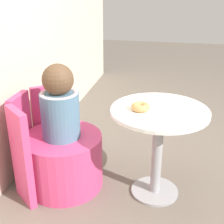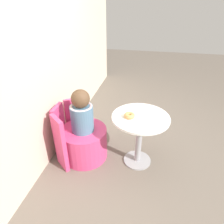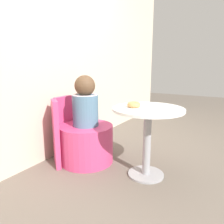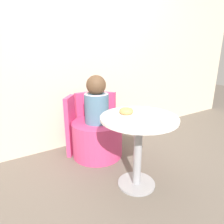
% 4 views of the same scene
% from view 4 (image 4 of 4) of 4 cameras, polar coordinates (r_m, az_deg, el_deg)
% --- Properties ---
extents(ground_plane, '(12.00, 12.00, 0.00)m').
position_cam_4_polar(ground_plane, '(1.94, 5.71, -20.50)').
color(ground_plane, '#665B51').
extents(back_wall, '(6.00, 0.06, 2.40)m').
position_cam_4_polar(back_wall, '(2.52, -10.18, 17.33)').
color(back_wall, beige).
rests_on(back_wall, ground_plane).
extents(round_table, '(0.65, 0.65, 0.66)m').
position_cam_4_polar(round_table, '(1.73, 7.55, -6.44)').
color(round_table, '#99999E').
rests_on(round_table, ground_plane).
extents(tub_chair, '(0.58, 0.58, 0.41)m').
position_cam_4_polar(tub_chair, '(2.34, -4.21, -7.58)').
color(tub_chair, '#D13D70').
rests_on(tub_chair, ground_plane).
extents(booth_backrest, '(0.67, 0.25, 0.69)m').
position_cam_4_polar(booth_backrest, '(2.49, -6.89, -2.58)').
color(booth_backrest, '#D13D70').
rests_on(booth_backrest, ground_plane).
extents(child_figure, '(0.27, 0.27, 0.53)m').
position_cam_4_polar(child_figure, '(2.19, -4.46, 3.09)').
color(child_figure, slate).
rests_on(child_figure, tub_chair).
extents(donut, '(0.12, 0.12, 0.05)m').
position_cam_4_polar(donut, '(1.73, 4.11, 0.29)').
color(donut, tan).
rests_on(donut, round_table).
extents(paper_napkin, '(0.13, 0.13, 0.01)m').
position_cam_4_polar(paper_napkin, '(1.64, 13.11, -1.79)').
color(paper_napkin, white).
rests_on(paper_napkin, round_table).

